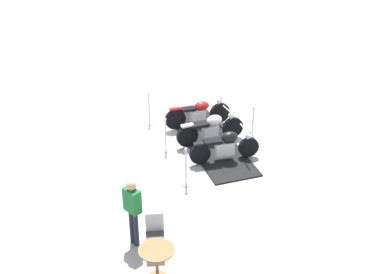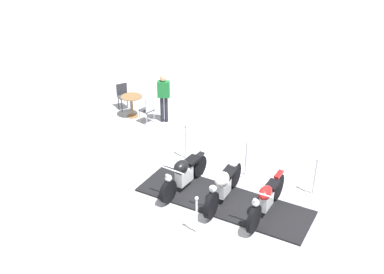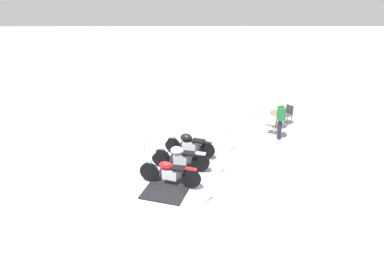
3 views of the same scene
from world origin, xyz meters
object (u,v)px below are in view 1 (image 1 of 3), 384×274
motorcycle_maroon (199,113)px  stanchion_left_front (186,172)px  motorcycle_cream (211,128)px  stanchion_left_rear (149,114)px  stanchion_right_mid (253,126)px  cafe_chair_near_table (155,232)px  cafe_table (157,257)px  stanchion_left_mid (166,139)px  motorcycle_black (226,146)px  bystander_person (133,207)px

motorcycle_maroon → stanchion_left_front: (-2.27, -2.48, -0.12)m
motorcycle_cream → stanchion_left_front: stanchion_left_front is taller
motorcycle_maroon → stanchion_left_rear: size_ratio=1.93×
motorcycle_cream → stanchion_right_mid: 1.40m
stanchion_left_rear → motorcycle_maroon: bearing=-44.9°
stanchion_right_mid → cafe_chair_near_table: 6.01m
stanchion_left_front → cafe_table: bearing=-135.0°
stanchion_left_mid → cafe_table: stanchion_left_mid is taller
motorcycle_black → stanchion_right_mid: stanchion_right_mid is taller
motorcycle_cream → stanchion_right_mid: bearing=-3.0°
cafe_table → stanchion_left_front: bearing=45.0°
motorcycle_black → motorcycle_cream: (0.32, 1.09, 0.00)m
cafe_chair_near_table → stanchion_left_mid: bearing=173.6°
motorcycle_cream → cafe_table: 5.89m
stanchion_left_front → bystander_person: bystander_person is taller
motorcycle_black → cafe_table: bearing=-125.0°
stanchion_left_rear → cafe_chair_near_table: 6.28m
cafe_chair_near_table → stanchion_left_front: bearing=160.3°
stanchion_left_mid → stanchion_right_mid: 2.82m
stanchion_left_front → cafe_chair_near_table: bearing=-139.6°
motorcycle_cream → bystander_person: bearing=-133.7°
motorcycle_cream → cafe_table: bearing=-124.6°
stanchion_right_mid → cafe_table: (-5.75, -3.48, 0.23)m
motorcycle_cream → motorcycle_maroon: motorcycle_maroon is taller
cafe_table → motorcycle_maroon: bearing=46.2°
stanchion_left_front → cafe_table: 3.53m
stanchion_left_rear → bystander_person: size_ratio=0.65×
stanchion_left_mid → stanchion_left_front: bearing=-107.0°
stanchion_left_rear → stanchion_left_front: (-1.11, -3.63, 0.05)m
bystander_person → cafe_table: bearing=-106.1°
motorcycle_maroon → stanchion_left_mid: stanchion_left_mid is taller
motorcycle_black → cafe_chair_near_table: bearing=-129.8°
cafe_table → bystander_person: bystander_person is taller
motorcycle_black → stanchion_left_rear: bearing=119.1°
motorcycle_cream → motorcycle_maroon: (0.34, 1.08, -0.01)m
stanchion_left_mid → bystander_person: 4.28m
motorcycle_cream → bystander_person: (-4.25, -2.68, 0.50)m
motorcycle_cream → stanchion_right_mid: size_ratio=2.09×
stanchion_right_mid → bystander_person: bystander_person is taller
stanchion_left_front → cafe_table: stanchion_left_front is taller
motorcycle_cream → cafe_chair_near_table: bearing=-127.6°
stanchion_left_mid → stanchion_left_front: (-0.56, -1.82, -0.01)m
cafe_table → motorcycle_black: bearing=34.3°
stanchion_right_mid → cafe_table: 6.72m
stanchion_left_mid → stanchion_left_rear: size_ratio=0.98×
motorcycle_black → bystander_person: bearing=-137.3°
motorcycle_cream → stanchion_right_mid: (1.33, -0.41, -0.17)m
motorcycle_maroon → stanchion_left_rear: bearing=153.0°
motorcycle_black → stanchion_left_mid: size_ratio=1.84×
motorcycle_maroon → motorcycle_cream: bearing=-89.6°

